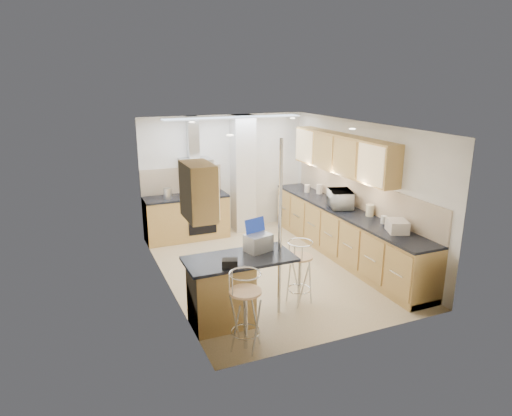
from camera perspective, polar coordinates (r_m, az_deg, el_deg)
name	(u,v)px	position (r m, az deg, el deg)	size (l,w,h in m)	color
ground	(270,269)	(8.13, 1.80, -7.57)	(4.80, 4.80, 0.00)	tan
room_shell	(279,178)	(8.11, 2.88, 3.82)	(3.64, 4.84, 2.51)	silver
right_counter	(344,233)	(8.65, 10.91, -3.09)	(0.63, 4.40, 0.92)	tan
back_counter	(187,217)	(9.54, -8.67, -1.15)	(1.70, 0.63, 0.92)	tan
peninsula	(240,289)	(6.32, -2.04, -10.12)	(1.47, 0.72, 0.94)	tan
microwave	(340,199)	(8.59, 10.52, 1.11)	(0.58, 0.39, 0.32)	silver
laptop	(258,243)	(6.32, 0.28, -4.36)	(0.35, 0.26, 0.24)	#9CA0A3
bag	(230,263)	(5.82, -3.29, -6.93)	(0.20, 0.14, 0.11)	black
bar_stool_near	(245,311)	(5.71, -1.34, -12.72)	(0.42, 0.42, 1.03)	tan
bar_stool_end	(300,272)	(6.82, 5.47, -8.01)	(0.40, 0.40, 0.98)	tan
jar_a	(319,189)	(9.55, 7.93, 2.37)	(0.12, 0.12, 0.20)	silver
jar_b	(307,188)	(9.65, 6.40, 2.46)	(0.11, 0.11, 0.16)	silver
jar_c	(370,210)	(8.19, 14.05, -0.27)	(0.14, 0.14, 0.20)	beige
jar_d	(384,220)	(7.84, 15.69, -1.42)	(0.10, 0.10, 0.13)	silver
bread_bin	(397,226)	(7.47, 17.25, -2.18)	(0.29, 0.36, 0.19)	silver
kettle	(167,193)	(9.23, -11.01, 1.80)	(0.16, 0.16, 0.21)	silver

